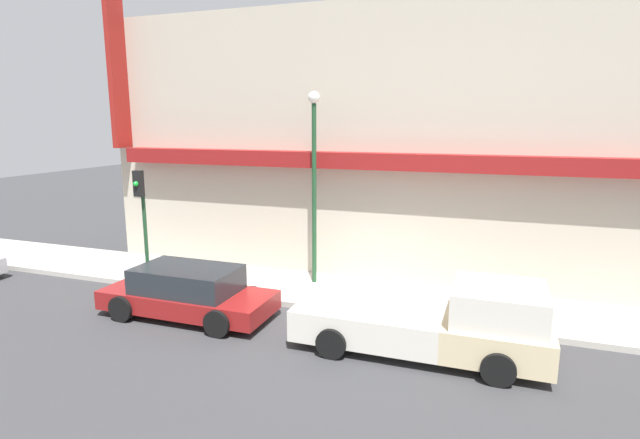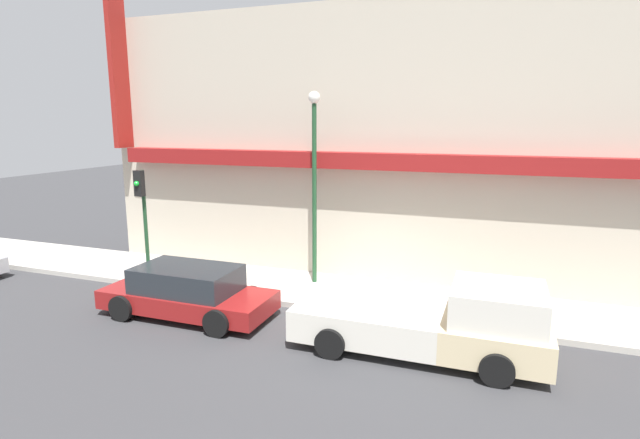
# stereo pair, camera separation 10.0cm
# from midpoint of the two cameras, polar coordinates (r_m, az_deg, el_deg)

# --- Properties ---
(ground_plane) EXTENTS (80.00, 80.00, 0.00)m
(ground_plane) POSITION_cam_midpoint_polar(r_m,az_deg,el_deg) (13.75, 3.35, -10.97)
(ground_plane) COLOR #38383A
(sidewalk) EXTENTS (36.00, 2.92, 0.16)m
(sidewalk) POSITION_cam_midpoint_polar(r_m,az_deg,el_deg) (15.04, 4.95, -8.68)
(sidewalk) COLOR #B7B2A8
(sidewalk) RESTS_ON ground
(building) EXTENTS (19.80, 3.80, 10.39)m
(building) POSITION_cam_midpoint_polar(r_m,az_deg,el_deg) (17.03, 7.70, 8.40)
(building) COLOR #BCB29E
(building) RESTS_ON ground
(pickup_truck) EXTENTS (5.63, 2.26, 1.73)m
(pickup_truck) POSITION_cam_midpoint_polar(r_m,az_deg,el_deg) (11.71, 12.97, -11.30)
(pickup_truck) COLOR beige
(pickup_truck) RESTS_ON ground
(parked_car) EXTENTS (4.66, 2.04, 1.36)m
(parked_car) POSITION_cam_midpoint_polar(r_m,az_deg,el_deg) (14.00, -15.06, -8.01)
(parked_car) COLOR maroon
(parked_car) RESTS_ON ground
(fire_hydrant) EXTENTS (0.18, 0.18, 0.70)m
(fire_hydrant) POSITION_cam_midpoint_polar(r_m,az_deg,el_deg) (15.77, -9.81, -6.22)
(fire_hydrant) COLOR yellow
(fire_hydrant) RESTS_ON sidewalk
(street_lamp) EXTENTS (0.36, 0.36, 5.89)m
(street_lamp) POSITION_cam_midpoint_polar(r_m,az_deg,el_deg) (15.25, -0.87, 6.04)
(street_lamp) COLOR #1E4728
(street_lamp) RESTS_ON sidewalk
(traffic_light) EXTENTS (0.28, 0.42, 3.53)m
(traffic_light) POSITION_cam_midpoint_polar(r_m,az_deg,el_deg) (16.57, -19.87, 1.54)
(traffic_light) COLOR #1E4728
(traffic_light) RESTS_ON sidewalk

